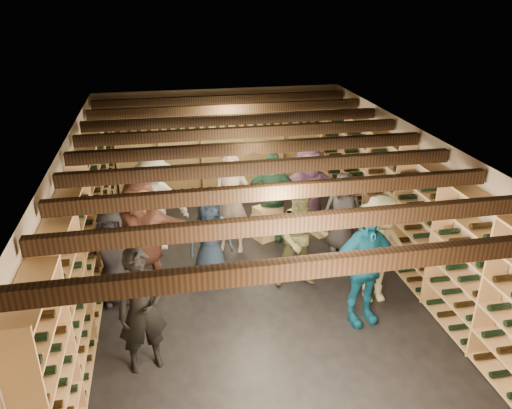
{
  "coord_description": "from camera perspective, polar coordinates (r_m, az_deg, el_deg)",
  "views": [
    {
      "loc": [
        -1.31,
        -7.11,
        4.53
      ],
      "look_at": [
        0.1,
        0.2,
        1.23
      ],
      "focal_mm": 35.0,
      "sensor_mm": 36.0,
      "label": 1
    }
  ],
  "objects": [
    {
      "name": "person_5",
      "position": [
        8.01,
        -12.93,
        -3.34
      ],
      "size": [
        1.79,
        0.7,
        1.88
      ],
      "primitive_type": "imported",
      "rotation": [
        0.0,
        0.0,
        -0.08
      ],
      "color": "brown",
      "rests_on": "ground"
    },
    {
      "name": "person_4",
      "position": [
        7.2,
        12.23,
        -6.97
      ],
      "size": [
        1.11,
        0.61,
        1.8
      ],
      "primitive_type": "imported",
      "rotation": [
        0.0,
        0.0,
        0.17
      ],
      "color": "#0F5174",
      "rests_on": "ground"
    },
    {
      "name": "person_9",
      "position": [
        9.15,
        -11.5,
        0.12
      ],
      "size": [
        1.19,
        0.71,
        1.82
      ],
      "primitive_type": "imported",
      "rotation": [
        0.0,
        0.0,
        0.03
      ],
      "color": "beige",
      "rests_on": "ground"
    },
    {
      "name": "person_0",
      "position": [
        7.82,
        -15.99,
        -5.78
      ],
      "size": [
        0.81,
        0.57,
        1.55
      ],
      "primitive_type": "imported",
      "rotation": [
        0.0,
        0.0,
        0.11
      ],
      "color": "black",
      "rests_on": "ground"
    },
    {
      "name": "wine_rack_left",
      "position": [
        8.0,
        -18.87,
        -3.05
      ],
      "size": [
        0.32,
        7.5,
        2.15
      ],
      "color": "tan",
      "rests_on": "ground"
    },
    {
      "name": "crate_loose",
      "position": [
        9.97,
        7.8,
        -2.79
      ],
      "size": [
        0.58,
        0.48,
        0.17
      ],
      "primitive_type": "cube",
      "rotation": [
        0.0,
        0.0,
        0.35
      ],
      "color": "tan",
      "rests_on": "ground"
    },
    {
      "name": "person_1",
      "position": [
        6.42,
        -12.89,
        -11.72
      ],
      "size": [
        0.71,
        0.56,
        1.7
      ],
      "primitive_type": "imported",
      "rotation": [
        0.0,
        0.0,
        0.27
      ],
      "color": "black",
      "rests_on": "ground"
    },
    {
      "name": "ground",
      "position": [
        8.53,
        -0.41,
        -8.16
      ],
      "size": [
        8.0,
        8.0,
        0.0
      ],
      "primitive_type": "plane",
      "color": "black",
      "rests_on": "ground"
    },
    {
      "name": "person_10",
      "position": [
        9.36,
        1.76,
        0.93
      ],
      "size": [
        1.1,
        0.65,
        1.75
      ],
      "primitive_type": "imported",
      "rotation": [
        0.0,
        0.0,
        -0.23
      ],
      "color": "#27543F",
      "rests_on": "ground"
    },
    {
      "name": "ceiling",
      "position": [
        7.53,
        -0.46,
        7.5
      ],
      "size": [
        5.5,
        8.0,
        0.01
      ],
      "primitive_type": "cube",
      "color": "#BEB4A2",
      "rests_on": "walls"
    },
    {
      "name": "walls",
      "position": [
        7.96,
        -0.43,
        -0.82
      ],
      "size": [
        5.52,
        8.02,
        2.4
      ],
      "color": "tan",
      "rests_on": "ground"
    },
    {
      "name": "person_11",
      "position": [
        9.52,
        6.01,
        1.5
      ],
      "size": [
        1.72,
        0.58,
        1.84
      ],
      "primitive_type": "imported",
      "rotation": [
        0.0,
        0.0,
        -0.02
      ],
      "color": "#875A88",
      "rests_on": "ground"
    },
    {
      "name": "person_3",
      "position": [
        7.73,
        13.84,
        -5.08
      ],
      "size": [
        1.14,
        0.68,
        1.74
      ],
      "primitive_type": "imported",
      "rotation": [
        0.0,
        0.0,
        -0.03
      ],
      "color": "beige",
      "rests_on": "ground"
    },
    {
      "name": "person_12",
      "position": [
        9.19,
        9.88,
        -0.83
      ],
      "size": [
        0.81,
        0.62,
        1.48
      ],
      "primitive_type": "imported",
      "rotation": [
        0.0,
        0.0,
        -0.23
      ],
      "color": "#313135",
      "rests_on": "ground"
    },
    {
      "name": "crate_stack_right",
      "position": [
        9.9,
        1.12,
        -2.22
      ],
      "size": [
        0.59,
        0.51,
        0.34
      ],
      "rotation": [
        0.0,
        0.0,
        0.44
      ],
      "color": "tan",
      "rests_on": "ground"
    },
    {
      "name": "wine_rack_right",
      "position": [
        8.8,
        16.25,
        -0.2
      ],
      "size": [
        0.32,
        7.5,
        2.15
      ],
      "color": "tan",
      "rests_on": "ground"
    },
    {
      "name": "crate_stack_left",
      "position": [
        9.57,
        1.34,
        -2.04
      ],
      "size": [
        0.59,
        0.51,
        0.68
      ],
      "rotation": [
        0.0,
        0.0,
        0.42
      ],
      "color": "tan",
      "rests_on": "ground"
    },
    {
      "name": "person_2",
      "position": [
        7.92,
        5.26,
        -3.78
      ],
      "size": [
        0.88,
        0.71,
        1.72
      ],
      "primitive_type": "imported",
      "rotation": [
        0.0,
        0.0,
        -0.08
      ],
      "color": "brown",
      "rests_on": "ground"
    },
    {
      "name": "ceiling_joists",
      "position": [
        7.57,
        -0.46,
        6.48
      ],
      "size": [
        5.4,
        7.12,
        0.18
      ],
      "color": "black",
      "rests_on": "ground"
    },
    {
      "name": "wine_rack_back",
      "position": [
        11.54,
        -3.94,
        6.44
      ],
      "size": [
        4.7,
        0.3,
        2.15
      ],
      "color": "tan",
      "rests_on": "ground"
    },
    {
      "name": "person_6",
      "position": [
        8.14,
        -5.29,
        -3.73
      ],
      "size": [
        0.83,
        0.64,
        1.53
      ],
      "primitive_type": "imported",
      "rotation": [
        0.0,
        0.0,
        0.22
      ],
      "color": "#1D2D45",
      "rests_on": "ground"
    },
    {
      "name": "person_7",
      "position": [
        8.91,
        -2.85,
        0.19
      ],
      "size": [
        0.8,
        0.64,
        1.89
      ],
      "primitive_type": "imported",
      "rotation": [
        0.0,
        0.0,
        -0.31
      ],
      "color": "gray",
      "rests_on": "ground"
    }
  ]
}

